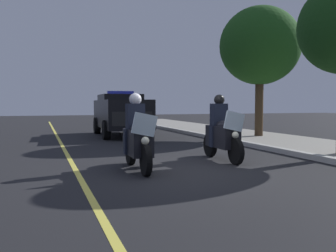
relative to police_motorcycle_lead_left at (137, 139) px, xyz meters
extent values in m
plane|color=black|center=(0.55, 1.09, -0.70)|extent=(80.00, 80.00, 0.00)
cube|color=#B7B5AD|center=(0.55, 4.77, -0.62)|extent=(48.00, 0.24, 0.15)
cube|color=#E0D14C|center=(0.55, -1.32, -0.70)|extent=(48.00, 0.12, 0.01)
cylinder|color=black|center=(0.76, -0.02, -0.38)|extent=(0.64, 0.14, 0.64)
cylinder|color=black|center=(-0.74, 0.02, -0.38)|extent=(0.64, 0.16, 0.64)
cube|color=black|center=(0.03, 0.00, -0.08)|extent=(1.21, 0.47, 0.56)
ellipsoid|color=black|center=(0.08, 0.00, 0.22)|extent=(0.57, 0.33, 0.24)
cube|color=silver|center=(0.66, -0.02, 0.35)|extent=(0.07, 0.56, 0.53)
sphere|color=#F9F4CC|center=(0.72, -0.02, 0.02)|extent=(0.17, 0.17, 0.17)
sphere|color=red|center=(0.53, -0.17, 0.28)|extent=(0.09, 0.09, 0.09)
sphere|color=#1933F2|center=(0.54, 0.15, 0.28)|extent=(0.09, 0.09, 0.09)
cube|color=black|center=(-0.20, 0.01, 0.48)|extent=(0.29, 0.41, 0.60)
cube|color=black|center=(-0.13, 0.20, -0.08)|extent=(0.18, 0.14, 0.56)
cube|color=black|center=(-0.14, -0.20, -0.08)|extent=(0.18, 0.14, 0.56)
sphere|color=silver|center=(-0.18, 0.00, 0.88)|extent=(0.28, 0.28, 0.28)
cylinder|color=black|center=(0.15, 2.42, -0.38)|extent=(0.64, 0.14, 0.64)
cylinder|color=black|center=(-1.35, 2.46, -0.38)|extent=(0.64, 0.16, 0.64)
cube|color=black|center=(-0.58, 2.44, -0.08)|extent=(1.21, 0.47, 0.56)
ellipsoid|color=black|center=(-0.53, 2.43, 0.22)|extent=(0.57, 0.33, 0.24)
cube|color=silver|center=(0.05, 2.42, 0.35)|extent=(0.07, 0.56, 0.53)
sphere|color=#F9F4CC|center=(0.11, 2.42, 0.02)|extent=(0.17, 0.17, 0.17)
sphere|color=red|center=(-0.08, 2.26, 0.28)|extent=(0.09, 0.09, 0.09)
sphere|color=#1933F2|center=(-0.08, 2.58, 0.28)|extent=(0.09, 0.09, 0.09)
cube|color=black|center=(-0.81, 2.44, 0.48)|extent=(0.29, 0.41, 0.60)
cube|color=black|center=(-0.74, 2.64, -0.08)|extent=(0.18, 0.14, 0.56)
cube|color=black|center=(-0.75, 2.24, -0.08)|extent=(0.18, 0.14, 0.56)
sphere|color=black|center=(-0.79, 2.44, 0.88)|extent=(0.28, 0.28, 0.28)
cube|color=black|center=(-8.62, 1.47, 0.32)|extent=(4.95, 2.03, 1.24)
cube|color=black|center=(-8.92, 1.48, 1.02)|extent=(2.45, 1.81, 0.36)
cube|color=#2633D8|center=(-8.72, 1.47, 1.28)|extent=(0.31, 1.21, 0.14)
cube|color=black|center=(-6.22, 1.41, 0.18)|extent=(0.16, 1.62, 0.56)
cylinder|color=black|center=(-7.05, 2.33, -0.30)|extent=(0.81, 0.30, 0.80)
cylinder|color=black|center=(-7.09, 0.53, -0.30)|extent=(0.81, 0.30, 0.80)
cylinder|color=black|center=(-10.14, 2.41, -0.30)|extent=(0.81, 0.30, 0.80)
cylinder|color=black|center=(-10.19, 0.61, -0.30)|extent=(0.81, 0.30, 0.80)
cylinder|color=black|center=(-11.16, 3.85, -0.37)|extent=(0.66, 0.06, 0.66)
cylinder|color=black|center=(-12.26, 3.88, -0.37)|extent=(0.66, 0.06, 0.66)
cube|color=black|center=(-11.71, 3.87, -0.10)|extent=(1.00, 0.09, 0.36)
cube|color=black|center=(-11.76, 3.87, 0.50)|extent=(0.25, 0.33, 0.56)
sphere|color=tan|center=(-11.73, 3.87, 0.88)|extent=(0.22, 0.22, 0.22)
cylinder|color=#42301E|center=(-5.60, 6.82, 0.63)|extent=(0.35, 0.35, 2.47)
ellipsoid|color=#1E4C19|center=(-5.60, 6.82, 3.23)|extent=(3.41, 3.41, 3.29)
camera|label=1|loc=(7.94, -2.06, 0.78)|focal=39.33mm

